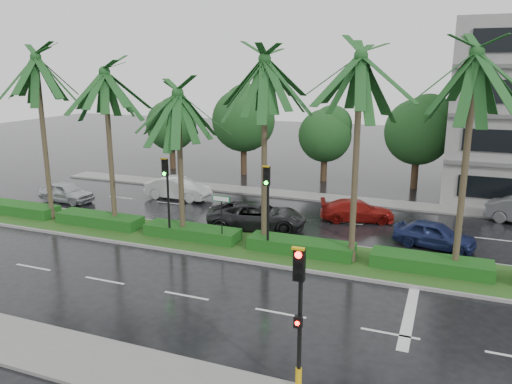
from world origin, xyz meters
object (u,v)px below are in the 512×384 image
at_px(signal_median_left, 167,186).
at_px(car_silver, 66,192).
at_px(signal_near, 299,314).
at_px(car_white, 178,188).
at_px(street_sign, 221,208).
at_px(car_darkgrey, 257,216).
at_px(car_blue, 435,234).
at_px(car_red, 357,210).

distance_m(signal_median_left, car_silver, 11.83).
xyz_separation_m(signal_near, car_white, (-14.03, 17.60, -1.74)).
bearing_deg(street_sign, signal_median_left, -176.53).
distance_m(street_sign, car_darkgrey, 3.82).
xyz_separation_m(car_silver, car_white, (6.69, 3.50, 0.08)).
bearing_deg(street_sign, car_blue, 22.20).
bearing_deg(car_silver, car_darkgrey, -89.10).
height_order(signal_near, signal_median_left, signal_median_left).
bearing_deg(signal_near, car_blue, 77.87).
bearing_deg(street_sign, car_darkgrey, 81.95).
height_order(signal_median_left, car_red, signal_median_left).
xyz_separation_m(car_white, car_blue, (17.03, -3.64, -0.08)).
relative_size(street_sign, car_blue, 0.65).
distance_m(car_silver, car_red, 19.45).
xyz_separation_m(signal_median_left, car_darkgrey, (3.50, 3.72, -2.23)).
relative_size(car_silver, car_white, 0.86).
bearing_deg(signal_near, car_red, 95.02).
xyz_separation_m(street_sign, car_white, (-7.03, 7.72, -1.36)).
bearing_deg(car_red, street_sign, 126.50).
distance_m(car_silver, car_white, 7.55).
distance_m(signal_near, car_silver, 25.13).
bearing_deg(signal_median_left, car_white, 117.04).
bearing_deg(signal_median_left, street_sign, 3.47).
bearing_deg(car_white, signal_median_left, -152.11).
bearing_deg(car_white, car_red, -91.52).
xyz_separation_m(car_darkgrey, car_red, (5.00, 3.67, -0.14)).
bearing_deg(car_red, car_darkgrey, 110.11).
height_order(car_red, car_blue, car_blue).
distance_m(car_white, car_red, 12.55).
height_order(signal_near, street_sign, signal_near).
bearing_deg(car_white, car_silver, 118.45).
distance_m(car_red, car_blue, 5.48).
bearing_deg(car_blue, street_sign, 123.59).
height_order(car_white, car_blue, car_white).
distance_m(street_sign, car_blue, 10.90).
bearing_deg(car_red, car_white, 71.48).
height_order(car_silver, car_darkgrey, car_darkgrey).
bearing_deg(car_blue, car_silver, 101.03).
xyz_separation_m(car_white, car_darkgrey, (7.53, -4.19, 0.01)).
bearing_deg(street_sign, car_red, 52.64).
bearing_deg(street_sign, car_white, 132.32).
xyz_separation_m(signal_median_left, car_red, (8.50, 7.39, -2.37)).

